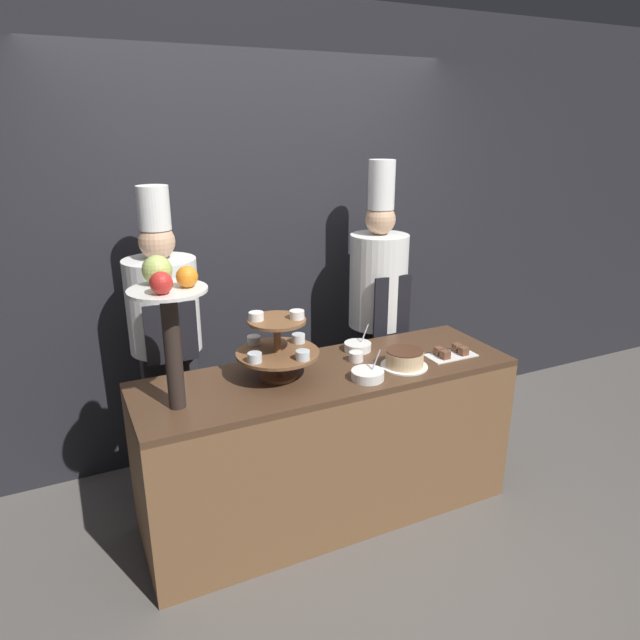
{
  "coord_description": "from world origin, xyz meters",
  "views": [
    {
      "loc": [
        -1.21,
        -2.13,
        2.09
      ],
      "look_at": [
        0.0,
        0.41,
        1.12
      ],
      "focal_mm": 32.0,
      "sensor_mm": 36.0,
      "label": 1
    }
  ],
  "objects_px": {
    "cup_white": "(356,356)",
    "cake_square_tray": "(451,353)",
    "chef_left": "(166,337)",
    "cake_round": "(404,359)",
    "serving_bowl_far": "(358,346)",
    "serving_bowl_near": "(368,375)",
    "chef_center_left": "(378,301)",
    "tiered_stand": "(277,345)",
    "fruit_pedestal": "(168,306)"
  },
  "relations": [
    {
      "from": "fruit_pedestal",
      "to": "serving_bowl_near",
      "type": "xyz_separation_m",
      "value": [
        0.93,
        -0.13,
        -0.45
      ]
    },
    {
      "from": "cake_square_tray",
      "to": "serving_bowl_far",
      "type": "distance_m",
      "value": 0.52
    },
    {
      "from": "cake_round",
      "to": "tiered_stand",
      "type": "bearing_deg",
      "value": 166.09
    },
    {
      "from": "cake_round",
      "to": "chef_center_left",
      "type": "xyz_separation_m",
      "value": [
        0.26,
        0.71,
        0.09
      ]
    },
    {
      "from": "fruit_pedestal",
      "to": "cake_round",
      "type": "xyz_separation_m",
      "value": [
        1.18,
        -0.07,
        -0.43
      ]
    },
    {
      "from": "serving_bowl_near",
      "to": "cake_round",
      "type": "bearing_deg",
      "value": 11.63
    },
    {
      "from": "tiered_stand",
      "to": "serving_bowl_far",
      "type": "distance_m",
      "value": 0.58
    },
    {
      "from": "fruit_pedestal",
      "to": "serving_bowl_far",
      "type": "xyz_separation_m",
      "value": [
        1.08,
        0.24,
        -0.46
      ]
    },
    {
      "from": "serving_bowl_far",
      "to": "chef_center_left",
      "type": "height_order",
      "value": "chef_center_left"
    },
    {
      "from": "cake_square_tray",
      "to": "chef_left",
      "type": "relative_size",
      "value": 0.15
    },
    {
      "from": "fruit_pedestal",
      "to": "chef_center_left",
      "type": "distance_m",
      "value": 1.62
    },
    {
      "from": "tiered_stand",
      "to": "serving_bowl_near",
      "type": "height_order",
      "value": "tiered_stand"
    },
    {
      "from": "fruit_pedestal",
      "to": "chef_center_left",
      "type": "height_order",
      "value": "chef_center_left"
    },
    {
      "from": "tiered_stand",
      "to": "chef_center_left",
      "type": "distance_m",
      "value": 1.07
    },
    {
      "from": "chef_left",
      "to": "cake_square_tray",
      "type": "bearing_deg",
      "value": -26.22
    },
    {
      "from": "tiered_stand",
      "to": "fruit_pedestal",
      "type": "xyz_separation_m",
      "value": [
        -0.53,
        -0.09,
        0.3
      ]
    },
    {
      "from": "cake_square_tray",
      "to": "chef_left",
      "type": "bearing_deg",
      "value": 153.78
    },
    {
      "from": "cup_white",
      "to": "serving_bowl_near",
      "type": "distance_m",
      "value": 0.24
    },
    {
      "from": "chef_left",
      "to": "tiered_stand",
      "type": "bearing_deg",
      "value": -50.97
    },
    {
      "from": "cake_round",
      "to": "chef_left",
      "type": "bearing_deg",
      "value": 147.03
    },
    {
      "from": "cup_white",
      "to": "serving_bowl_far",
      "type": "xyz_separation_m",
      "value": [
        0.08,
        0.13,
        -0.0
      ]
    },
    {
      "from": "serving_bowl_near",
      "to": "cup_white",
      "type": "bearing_deg",
      "value": 75.07
    },
    {
      "from": "fruit_pedestal",
      "to": "serving_bowl_near",
      "type": "distance_m",
      "value": 1.04
    },
    {
      "from": "cake_square_tray",
      "to": "chef_center_left",
      "type": "xyz_separation_m",
      "value": [
        -0.06,
        0.7,
        0.11
      ]
    },
    {
      "from": "serving_bowl_near",
      "to": "fruit_pedestal",
      "type": "bearing_deg",
      "value": 172.3
    },
    {
      "from": "fruit_pedestal",
      "to": "cake_square_tray",
      "type": "xyz_separation_m",
      "value": [
        1.5,
        -0.06,
        -0.46
      ]
    },
    {
      "from": "serving_bowl_near",
      "to": "serving_bowl_far",
      "type": "relative_size",
      "value": 1.09
    },
    {
      "from": "chef_center_left",
      "to": "cake_round",
      "type": "bearing_deg",
      "value": -110.06
    },
    {
      "from": "tiered_stand",
      "to": "serving_bowl_far",
      "type": "xyz_separation_m",
      "value": [
        0.54,
        0.15,
        -0.15
      ]
    },
    {
      "from": "fruit_pedestal",
      "to": "cake_square_tray",
      "type": "height_order",
      "value": "fruit_pedestal"
    },
    {
      "from": "chef_left",
      "to": "cup_white",
      "type": "bearing_deg",
      "value": -30.51
    },
    {
      "from": "serving_bowl_near",
      "to": "chef_left",
      "type": "xyz_separation_m",
      "value": [
        -0.85,
        0.77,
        0.08
      ]
    },
    {
      "from": "fruit_pedestal",
      "to": "cake_square_tray",
      "type": "distance_m",
      "value": 1.57
    },
    {
      "from": "chef_center_left",
      "to": "serving_bowl_near",
      "type": "bearing_deg",
      "value": -123.88
    },
    {
      "from": "fruit_pedestal",
      "to": "cup_white",
      "type": "distance_m",
      "value": 1.1
    },
    {
      "from": "chef_left",
      "to": "chef_center_left",
      "type": "relative_size",
      "value": 0.95
    },
    {
      "from": "chef_center_left",
      "to": "cake_square_tray",
      "type": "bearing_deg",
      "value": -85.27
    },
    {
      "from": "cup_white",
      "to": "chef_left",
      "type": "distance_m",
      "value": 1.06
    },
    {
      "from": "cup_white",
      "to": "chef_center_left",
      "type": "height_order",
      "value": "chef_center_left"
    },
    {
      "from": "tiered_stand",
      "to": "fruit_pedestal",
      "type": "height_order",
      "value": "fruit_pedestal"
    },
    {
      "from": "chef_left",
      "to": "cake_round",
      "type": "bearing_deg",
      "value": -32.97
    },
    {
      "from": "cup_white",
      "to": "serving_bowl_near",
      "type": "xyz_separation_m",
      "value": [
        -0.06,
        -0.23,
        -0.0
      ]
    },
    {
      "from": "fruit_pedestal",
      "to": "chef_center_left",
      "type": "relative_size",
      "value": 0.37
    },
    {
      "from": "fruit_pedestal",
      "to": "chef_left",
      "type": "relative_size",
      "value": 0.38
    },
    {
      "from": "serving_bowl_near",
      "to": "chef_left",
      "type": "distance_m",
      "value": 1.15
    },
    {
      "from": "cup_white",
      "to": "cake_square_tray",
      "type": "distance_m",
      "value": 0.54
    },
    {
      "from": "serving_bowl_near",
      "to": "chef_center_left",
      "type": "relative_size",
      "value": 0.09
    },
    {
      "from": "serving_bowl_far",
      "to": "chef_left",
      "type": "xyz_separation_m",
      "value": [
        -0.99,
        0.4,
        0.08
      ]
    },
    {
      "from": "serving_bowl_far",
      "to": "serving_bowl_near",
      "type": "bearing_deg",
      "value": -111.74
    },
    {
      "from": "cake_round",
      "to": "cup_white",
      "type": "height_order",
      "value": "cake_round"
    }
  ]
}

